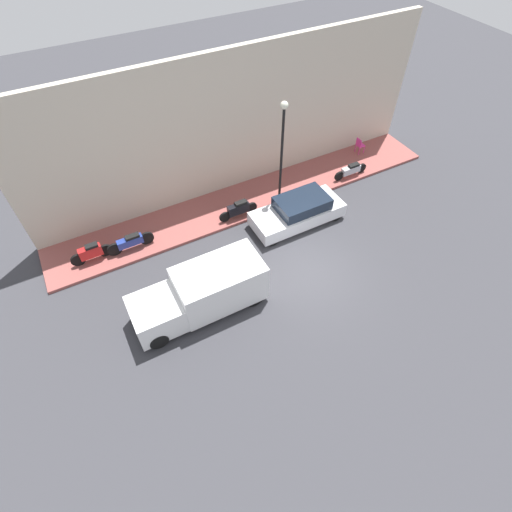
# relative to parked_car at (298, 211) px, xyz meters

# --- Properties ---
(ground_plane) EXTENTS (60.00, 60.00, 0.00)m
(ground_plane) POSITION_rel_parked_car_xyz_m (-2.88, 1.23, -0.65)
(ground_plane) COLOR #38383D
(sidewalk) EXTENTS (2.63, 19.93, 0.14)m
(sidewalk) POSITION_rel_parked_car_xyz_m (2.43, 1.23, -0.58)
(sidewalk) COLOR #934C47
(sidewalk) RESTS_ON ground_plane
(building_facade) EXTENTS (0.30, 19.93, 6.85)m
(building_facade) POSITION_rel_parked_car_xyz_m (3.89, 1.23, 2.78)
(building_facade) COLOR beige
(building_facade) RESTS_ON ground_plane
(parked_car) EXTENTS (1.75, 4.36, 1.35)m
(parked_car) POSITION_rel_parked_car_xyz_m (0.00, 0.00, 0.00)
(parked_car) COLOR silver
(parked_car) RESTS_ON ground_plane
(delivery_van) EXTENTS (1.84, 5.11, 1.94)m
(delivery_van) POSITION_rel_parked_car_xyz_m (-2.43, 5.90, 0.34)
(delivery_van) COLOR white
(delivery_van) RESTS_ON ground_plane
(motorcycle_red) EXTENTS (0.30, 1.77, 0.88)m
(motorcycle_red) POSITION_rel_parked_car_xyz_m (2.00, 9.11, -0.04)
(motorcycle_red) COLOR #B21E1E
(motorcycle_red) RESTS_ON sidewalk
(motorcycle_black) EXTENTS (0.30, 1.96, 0.85)m
(motorcycle_black) POSITION_rel_parked_car_xyz_m (1.50, 2.37, -0.05)
(motorcycle_black) COLOR black
(motorcycle_black) RESTS_ON sidewalk
(motorcycle_blue) EXTENTS (0.30, 2.08, 0.77)m
(motorcycle_blue) POSITION_rel_parked_car_xyz_m (1.84, 7.45, -0.07)
(motorcycle_blue) COLOR navy
(motorcycle_blue) RESTS_ON sidewalk
(scooter_silver) EXTENTS (0.30, 1.99, 0.70)m
(scooter_silver) POSITION_rel_parked_car_xyz_m (1.50, -4.21, -0.12)
(scooter_silver) COLOR #B7B7BF
(scooter_silver) RESTS_ON sidewalk
(streetlamp) EXTENTS (0.33, 0.33, 5.21)m
(streetlamp) POSITION_rel_parked_car_xyz_m (1.54, 0.12, 2.85)
(streetlamp) COLOR black
(streetlamp) RESTS_ON sidewalk
(cafe_chair) EXTENTS (0.40, 0.40, 0.91)m
(cafe_chair) POSITION_rel_parked_car_xyz_m (3.00, -5.91, 0.02)
(cafe_chair) COLOR #D8338C
(cafe_chair) RESTS_ON sidewalk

